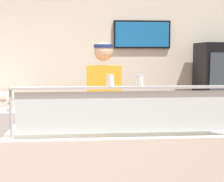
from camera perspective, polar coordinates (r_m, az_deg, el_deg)
shop_rear_unit at (r=5.24m, az=-1.06°, el=3.51°), size 6.41×0.13×2.70m
serving_counter at (r=3.16m, az=1.53°, el=-14.97°), size 2.01×0.73×0.95m
sneeze_guard at (r=2.67m, az=2.28°, el=-2.43°), size 1.83×0.06×0.42m
pizza_tray at (r=3.07m, az=0.05°, el=-6.02°), size 0.43×0.43×0.04m
pizza_server at (r=3.05m, az=0.10°, el=-5.70°), size 0.12×0.29×0.01m
parmesan_shaker at (r=2.64m, az=-0.33°, el=1.71°), size 0.06×0.06×0.10m
pepper_flake_shaker at (r=2.67m, az=4.77°, el=1.67°), size 0.06×0.06×0.09m
worker_figure at (r=3.70m, az=-1.37°, el=-3.25°), size 0.41×0.50×1.76m
drink_fridge at (r=5.24m, az=18.25°, el=-1.91°), size 0.71×0.61×1.79m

